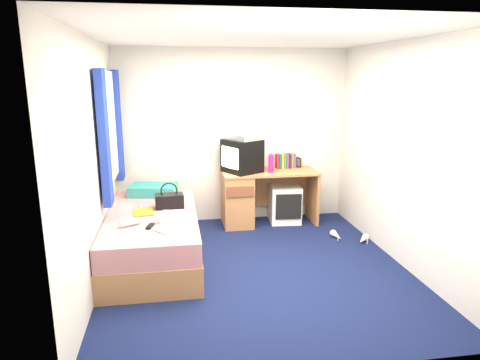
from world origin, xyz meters
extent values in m
plane|color=#0C1438|center=(0.00, 0.00, 0.00)|extent=(3.40, 3.40, 0.00)
plane|color=white|center=(0.00, 0.00, 2.40)|extent=(3.40, 3.40, 0.00)
plane|color=silver|center=(0.00, 1.70, 1.20)|extent=(3.20, 0.00, 3.20)
plane|color=silver|center=(0.00, -1.70, 1.20)|extent=(3.20, 0.00, 3.20)
plane|color=silver|center=(-1.60, 0.00, 1.20)|extent=(0.00, 3.40, 3.40)
plane|color=silver|center=(1.60, 0.00, 1.20)|extent=(0.00, 3.40, 3.40)
cube|color=#BC814E|center=(-1.10, 0.44, 0.15)|extent=(1.00, 2.00, 0.30)
cube|color=brown|center=(-0.60, 0.04, 0.16)|extent=(0.02, 0.70, 0.18)
cube|color=silver|center=(-1.10, 0.44, 0.42)|extent=(0.98, 1.98, 0.24)
cube|color=#185AA0|center=(-1.11, 1.22, 0.60)|extent=(0.64, 0.47, 0.13)
cube|color=#BC814E|center=(0.46, 1.42, 0.73)|extent=(1.30, 0.55, 0.03)
cube|color=#BC814E|center=(0.01, 1.42, 0.36)|extent=(0.40, 0.52, 0.72)
cube|color=#BC814E|center=(1.09, 1.42, 0.36)|extent=(0.04, 0.52, 0.72)
cube|color=#BC814E|center=(0.71, 1.67, 0.45)|extent=(0.78, 0.03, 0.55)
cube|color=white|center=(0.70, 1.45, 0.26)|extent=(0.45, 0.45, 0.52)
cube|color=black|center=(0.08, 1.44, 0.97)|extent=(0.58, 0.59, 0.44)
cube|color=#F1EC98|center=(-0.09, 1.34, 0.97)|extent=(0.18, 0.30, 0.27)
cube|color=silver|center=(0.08, 1.44, 1.23)|extent=(0.49, 0.52, 0.08)
cube|color=maroon|center=(0.61, 1.60, 0.85)|extent=(0.03, 0.13, 0.20)
cube|color=navy|center=(0.65, 1.60, 0.85)|extent=(0.03, 0.13, 0.20)
cube|color=gold|center=(0.68, 1.60, 0.85)|extent=(0.03, 0.13, 0.20)
cube|color=#337F33|center=(0.72, 1.60, 0.85)|extent=(0.03, 0.13, 0.20)
cube|color=#7F337F|center=(0.75, 1.60, 0.85)|extent=(0.03, 0.13, 0.20)
cube|color=#262626|center=(0.79, 1.60, 0.85)|extent=(0.03, 0.13, 0.20)
cube|color=#B26633|center=(0.82, 1.60, 0.85)|extent=(0.03, 0.13, 0.20)
cube|color=#4C4C99|center=(0.86, 1.60, 0.85)|extent=(0.03, 0.13, 0.20)
cube|color=black|center=(0.94, 1.62, 0.82)|extent=(0.04, 0.12, 0.14)
cylinder|color=#BE1A76|center=(0.46, 1.34, 0.87)|extent=(0.08, 0.08, 0.23)
cylinder|color=white|center=(0.28, 1.52, 0.83)|extent=(0.05, 0.05, 0.16)
cube|color=black|center=(-0.90, 0.62, 0.62)|extent=(0.33, 0.20, 0.16)
torus|color=black|center=(-0.90, 0.62, 0.74)|extent=(0.20, 0.03, 0.20)
cube|color=silver|center=(-0.85, 0.13, 0.58)|extent=(0.30, 0.27, 0.09)
cube|color=yellow|center=(-1.19, 0.48, 0.55)|extent=(0.23, 0.30, 0.01)
cylinder|color=#B4C2C7|center=(-1.30, 0.06, 0.58)|extent=(0.21, 0.16, 0.07)
cube|color=yellow|center=(-0.98, -0.18, 0.55)|extent=(0.19, 0.21, 0.01)
cube|color=black|center=(-1.10, -0.01, 0.55)|extent=(0.09, 0.17, 0.02)
cube|color=silver|center=(-1.58, 0.90, 1.45)|extent=(0.02, 0.90, 1.10)
cube|color=white|center=(-1.57, 0.90, 2.04)|extent=(0.06, 1.06, 0.08)
cube|color=white|center=(-1.57, 0.90, 0.86)|extent=(0.06, 1.06, 0.08)
cube|color=navy|center=(-1.53, 0.31, 1.40)|extent=(0.08, 0.24, 1.40)
cube|color=navy|center=(-1.53, 1.49, 1.40)|extent=(0.08, 0.24, 1.40)
cone|color=silver|center=(1.19, 0.69, 0.04)|extent=(0.11, 0.23, 0.09)
cone|color=silver|center=(1.46, 0.51, 0.04)|extent=(0.22, 0.22, 0.09)
camera|label=1|loc=(-0.84, -4.18, 2.03)|focal=32.00mm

